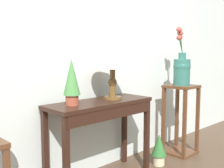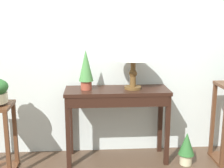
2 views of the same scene
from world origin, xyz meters
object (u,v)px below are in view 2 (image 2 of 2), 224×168
object	(u,v)px
console_table	(117,102)
potted_plant_floor	(186,147)
table_lamp	(133,52)
potted_plant_on_console	(86,68)

from	to	relation	value
console_table	potted_plant_floor	world-z (taller)	console_table
potted_plant_floor	table_lamp	bearing A→B (deg)	162.90
console_table	potted_plant_floor	bearing A→B (deg)	-11.58
console_table	potted_plant_floor	size ratio (longest dim) A/B	3.07
table_lamp	potted_plant_on_console	world-z (taller)	table_lamp
table_lamp	potted_plant_on_console	bearing A→B (deg)	179.19
potted_plant_on_console	potted_plant_floor	xyz separation A→B (m)	(0.99, -0.17, -0.78)
potted_plant_floor	potted_plant_on_console	bearing A→B (deg)	170.32
table_lamp	potted_plant_on_console	xyz separation A→B (m)	(-0.46, 0.01, -0.16)
console_table	table_lamp	world-z (taller)	table_lamp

